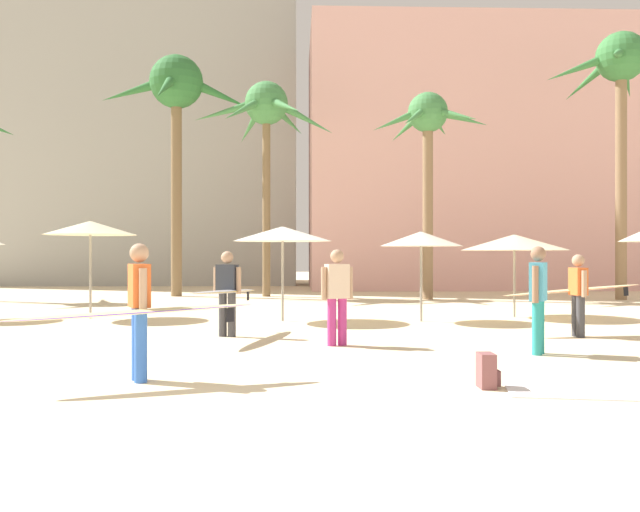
{
  "coord_description": "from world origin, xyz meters",
  "views": [
    {
      "loc": [
        0.21,
        -5.9,
        1.6
      ],
      "look_at": [
        0.64,
        7.17,
        1.58
      ],
      "focal_mm": 38.26,
      "sensor_mm": 36.0,
      "label": 1
    }
  ],
  "objects_px": {
    "cafe_umbrella_3": "(514,242)",
    "beach_towel": "(593,393)",
    "palm_tree_right": "(266,116)",
    "person_far_left": "(538,295)",
    "cafe_umbrella_0": "(90,228)",
    "person_mid_right": "(137,308)",
    "palm_tree_left": "(176,96)",
    "backpack": "(487,371)",
    "person_mid_left": "(227,291)",
    "palm_tree_center": "(428,132)",
    "cafe_umbrella_1": "(421,239)",
    "person_near_left": "(576,291)",
    "palm_tree_far_left": "(621,77)",
    "cafe_umbrella_5": "(283,234)",
    "person_near_right": "(337,293)"
  },
  "relations": [
    {
      "from": "palm_tree_far_left",
      "to": "palm_tree_left",
      "type": "height_order",
      "value": "palm_tree_far_left"
    },
    {
      "from": "palm_tree_left",
      "to": "palm_tree_center",
      "type": "height_order",
      "value": "palm_tree_left"
    },
    {
      "from": "person_near_right",
      "to": "cafe_umbrella_5",
      "type": "bearing_deg",
      "value": -6.25
    },
    {
      "from": "palm_tree_left",
      "to": "cafe_umbrella_0",
      "type": "xyz_separation_m",
      "value": [
        -0.48,
        -9.39,
        -5.53
      ]
    },
    {
      "from": "palm_tree_center",
      "to": "cafe_umbrella_1",
      "type": "distance_m",
      "value": 9.29
    },
    {
      "from": "palm_tree_far_left",
      "to": "palm_tree_left",
      "type": "distance_m",
      "value": 16.61
    },
    {
      "from": "person_far_left",
      "to": "cafe_umbrella_1",
      "type": "bearing_deg",
      "value": 128.8
    },
    {
      "from": "palm_tree_far_left",
      "to": "backpack",
      "type": "distance_m",
      "value": 20.1
    },
    {
      "from": "cafe_umbrella_0",
      "to": "cafe_umbrella_5",
      "type": "bearing_deg",
      "value": -9.54
    },
    {
      "from": "palm_tree_center",
      "to": "backpack",
      "type": "height_order",
      "value": "palm_tree_center"
    },
    {
      "from": "backpack",
      "to": "cafe_umbrella_3",
      "type": "bearing_deg",
      "value": 70.9
    },
    {
      "from": "person_far_left",
      "to": "backpack",
      "type": "bearing_deg",
      "value": -90.75
    },
    {
      "from": "palm_tree_center",
      "to": "palm_tree_right",
      "type": "xyz_separation_m",
      "value": [
        -5.94,
        1.97,
        0.94
      ]
    },
    {
      "from": "palm_tree_center",
      "to": "cafe_umbrella_3",
      "type": "bearing_deg",
      "value": -82.89
    },
    {
      "from": "cafe_umbrella_0",
      "to": "cafe_umbrella_3",
      "type": "bearing_deg",
      "value": 0.32
    },
    {
      "from": "cafe_umbrella_1",
      "to": "person_mid_left",
      "type": "xyz_separation_m",
      "value": [
        -4.36,
        -3.07,
        -1.08
      ]
    },
    {
      "from": "palm_tree_center",
      "to": "palm_tree_right",
      "type": "relative_size",
      "value": 0.9
    },
    {
      "from": "backpack",
      "to": "person_mid_left",
      "type": "height_order",
      "value": "person_mid_left"
    },
    {
      "from": "beach_towel",
      "to": "palm_tree_left",
      "type": "bearing_deg",
      "value": 113.3
    },
    {
      "from": "palm_tree_center",
      "to": "person_mid_right",
      "type": "height_order",
      "value": "palm_tree_center"
    },
    {
      "from": "cafe_umbrella_5",
      "to": "cafe_umbrella_3",
      "type": "bearing_deg",
      "value": 8.37
    },
    {
      "from": "cafe_umbrella_0",
      "to": "person_far_left",
      "type": "distance_m",
      "value": 11.28
    },
    {
      "from": "cafe_umbrella_0",
      "to": "beach_towel",
      "type": "bearing_deg",
      "value": -47.97
    },
    {
      "from": "cafe_umbrella_1",
      "to": "cafe_umbrella_0",
      "type": "bearing_deg",
      "value": 172.95
    },
    {
      "from": "palm_tree_center",
      "to": "cafe_umbrella_0",
      "type": "relative_size",
      "value": 3.04
    },
    {
      "from": "person_near_right",
      "to": "person_mid_right",
      "type": "bearing_deg",
      "value": 122.39
    },
    {
      "from": "cafe_umbrella_1",
      "to": "person_near_left",
      "type": "distance_m",
      "value": 4.13
    },
    {
      "from": "backpack",
      "to": "person_near_left",
      "type": "xyz_separation_m",
      "value": [
        3.21,
        5.14,
        0.69
      ]
    },
    {
      "from": "palm_tree_left",
      "to": "beach_towel",
      "type": "bearing_deg",
      "value": -66.7
    },
    {
      "from": "person_near_left",
      "to": "person_mid_left",
      "type": "xyz_separation_m",
      "value": [
        -6.87,
        0.02,
        0.02
      ]
    },
    {
      "from": "person_near_left",
      "to": "person_far_left",
      "type": "xyz_separation_m",
      "value": [
        -1.61,
        -2.4,
        0.07
      ]
    },
    {
      "from": "palm_tree_center",
      "to": "cafe_umbrella_5",
      "type": "height_order",
      "value": "palm_tree_center"
    },
    {
      "from": "cafe_umbrella_5",
      "to": "backpack",
      "type": "height_order",
      "value": "cafe_umbrella_5"
    },
    {
      "from": "person_near_left",
      "to": "person_mid_right",
      "type": "distance_m",
      "value": 8.83
    },
    {
      "from": "beach_towel",
      "to": "person_mid_left",
      "type": "bearing_deg",
      "value": 131.06
    },
    {
      "from": "palm_tree_far_left",
      "to": "cafe_umbrella_1",
      "type": "bearing_deg",
      "value": -138.11
    },
    {
      "from": "palm_tree_far_left",
      "to": "beach_towel",
      "type": "distance_m",
      "value": 19.96
    },
    {
      "from": "cafe_umbrella_1",
      "to": "palm_tree_left",
      "type": "bearing_deg",
      "value": 126.64
    },
    {
      "from": "palm_tree_right",
      "to": "person_mid_right",
      "type": "bearing_deg",
      "value": -92.51
    },
    {
      "from": "person_near_right",
      "to": "person_far_left",
      "type": "bearing_deg",
      "value": -129.49
    },
    {
      "from": "cafe_umbrella_0",
      "to": "cafe_umbrella_5",
      "type": "height_order",
      "value": "cafe_umbrella_0"
    },
    {
      "from": "cafe_umbrella_0",
      "to": "person_mid_right",
      "type": "bearing_deg",
      "value": -69.82
    },
    {
      "from": "person_mid_right",
      "to": "cafe_umbrella_5",
      "type": "bearing_deg",
      "value": -124.86
    },
    {
      "from": "person_mid_left",
      "to": "person_far_left",
      "type": "bearing_deg",
      "value": 88.35
    },
    {
      "from": "cafe_umbrella_3",
      "to": "beach_towel",
      "type": "xyz_separation_m",
      "value": [
        -2.18,
        -9.66,
        -1.92
      ]
    },
    {
      "from": "palm_tree_right",
      "to": "person_far_left",
      "type": "bearing_deg",
      "value": -71.94
    },
    {
      "from": "palm_tree_left",
      "to": "palm_tree_far_left",
      "type": "bearing_deg",
      "value": -9.15
    },
    {
      "from": "palm_tree_center",
      "to": "cafe_umbrella_1",
      "type": "height_order",
      "value": "palm_tree_center"
    },
    {
      "from": "backpack",
      "to": "person_near_left",
      "type": "distance_m",
      "value": 6.1
    },
    {
      "from": "backpack",
      "to": "person_near_left",
      "type": "relative_size",
      "value": 0.14
    }
  ]
}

